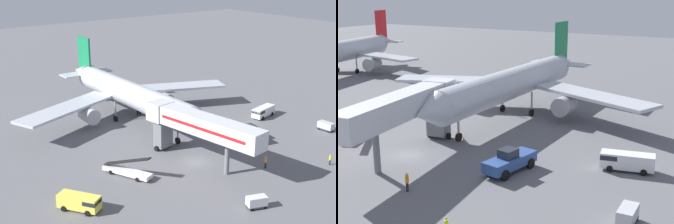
{
  "view_description": "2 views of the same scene",
  "coord_description": "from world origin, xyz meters",
  "views": [
    {
      "loc": [
        -40.24,
        -47.26,
        28.48
      ],
      "look_at": [
        3.91,
        11.97,
        3.71
      ],
      "focal_mm": 49.56,
      "sensor_mm": 36.0,
      "label": 1
    },
    {
      "loc": [
        34.83,
        -37.99,
        18.61
      ],
      "look_at": [
        5.11,
        13.86,
        2.62
      ],
      "focal_mm": 49.55,
      "sensor_mm": 36.0,
      "label": 2
    }
  ],
  "objects": [
    {
      "name": "safety_cone_alpha",
      "position": [
        2.52,
        7.63,
        0.26
      ],
      "size": [
        0.35,
        0.35,
        0.54
      ],
      "color": "black",
      "rests_on": "ground"
    },
    {
      "name": "airplane_background",
      "position": [
        -48.05,
        33.73,
        5.0
      ],
      "size": [
        36.69,
        40.02,
        13.35
      ],
      "color": "#B7BCC6",
      "rests_on": "ground"
    },
    {
      "name": "service_van_rear_left",
      "position": [
        23.05,
        7.91,
        1.11
      ],
      "size": [
        5.8,
        2.93,
        1.92
      ],
      "color": "white",
      "rests_on": "ground"
    },
    {
      "name": "airplane_at_gate",
      "position": [
        2.2,
        21.71,
        4.91
      ],
      "size": [
        43.25,
        44.04,
        12.97
      ],
      "color": "#B7BCC6",
      "rests_on": "ground"
    },
    {
      "name": "jet_bridge",
      "position": [
        0.08,
        0.21,
        5.69
      ],
      "size": [
        5.92,
        20.27,
        7.51
      ],
      "color": "silver",
      "rests_on": "ground"
    },
    {
      "name": "pushback_tug",
      "position": [
        12.64,
        1.55,
        1.19
      ],
      "size": [
        3.41,
        6.82,
        2.59
      ],
      "color": "#2D4C8E",
      "rests_on": "ground"
    },
    {
      "name": "belt_loader_truck",
      "position": [
        -10.36,
        2.17,
        0.78
      ],
      "size": [
        4.44,
        7.42,
        3.41
      ],
      "color": "white",
      "rests_on": "ground"
    },
    {
      "name": "ground_plane",
      "position": [
        0.0,
        0.0,
        0.0
      ],
      "size": [
        300.0,
        300.0,
        0.0
      ],
      "primitive_type": "plane",
      "color": "slate"
    },
    {
      "name": "ground_crew_worker_foreground",
      "position": [
        6.61,
        -7.54,
        0.98
      ],
      "size": [
        0.49,
        0.49,
        1.85
      ],
      "color": "#1E2333",
      "rests_on": "ground"
    },
    {
      "name": "baggage_cart_far_center",
      "position": [
        26.42,
        -3.45,
        0.82
      ],
      "size": [
        1.42,
        2.69,
        1.49
      ],
      "color": "#38383D",
      "rests_on": "ground"
    }
  ]
}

